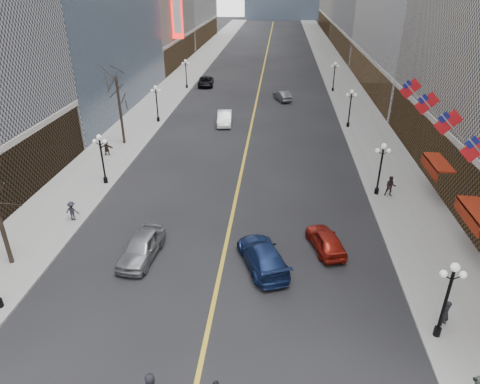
% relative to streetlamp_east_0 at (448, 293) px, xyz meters
% --- Properties ---
extents(sidewalk_east, '(6.00, 230.00, 0.15)m').
position_rel_streetlamp_east_0_xyz_m(sidewalk_east, '(2.20, 56.00, -2.83)').
color(sidewalk_east, gray).
rests_on(sidewalk_east, ground).
extents(sidewalk_west, '(6.00, 230.00, 0.15)m').
position_rel_streetlamp_east_0_xyz_m(sidewalk_west, '(-25.80, 56.00, -2.83)').
color(sidewalk_west, gray).
rests_on(sidewalk_west, ground).
extents(lane_line, '(0.25, 200.00, 0.02)m').
position_rel_streetlamp_east_0_xyz_m(lane_line, '(-11.80, 66.00, -2.89)').
color(lane_line, gold).
rests_on(lane_line, ground).
extents(streetlamp_east_0, '(1.26, 0.44, 4.52)m').
position_rel_streetlamp_east_0_xyz_m(streetlamp_east_0, '(0.00, 0.00, 0.00)').
color(streetlamp_east_0, black).
rests_on(streetlamp_east_0, sidewalk_east).
extents(streetlamp_east_1, '(1.26, 0.44, 4.52)m').
position_rel_streetlamp_east_0_xyz_m(streetlamp_east_1, '(0.00, 16.00, 0.00)').
color(streetlamp_east_1, black).
rests_on(streetlamp_east_1, sidewalk_east).
extents(streetlamp_east_2, '(1.26, 0.44, 4.52)m').
position_rel_streetlamp_east_0_xyz_m(streetlamp_east_2, '(0.00, 34.00, 0.00)').
color(streetlamp_east_2, black).
rests_on(streetlamp_east_2, sidewalk_east).
extents(streetlamp_east_3, '(1.26, 0.44, 4.52)m').
position_rel_streetlamp_east_0_xyz_m(streetlamp_east_3, '(0.00, 52.00, 0.00)').
color(streetlamp_east_3, black).
rests_on(streetlamp_east_3, sidewalk_east).
extents(streetlamp_west_1, '(1.26, 0.44, 4.52)m').
position_rel_streetlamp_east_0_xyz_m(streetlamp_west_1, '(-23.60, 16.00, 0.00)').
color(streetlamp_west_1, black).
rests_on(streetlamp_west_1, sidewalk_west).
extents(streetlamp_west_2, '(1.26, 0.44, 4.52)m').
position_rel_streetlamp_east_0_xyz_m(streetlamp_west_2, '(-23.60, 34.00, 0.00)').
color(streetlamp_west_2, black).
rests_on(streetlamp_west_2, sidewalk_west).
extents(streetlamp_west_3, '(1.26, 0.44, 4.52)m').
position_rel_streetlamp_east_0_xyz_m(streetlamp_west_3, '(-23.60, 52.00, 0.00)').
color(streetlamp_west_3, black).
rests_on(streetlamp_west_3, sidewalk_west).
extents(flag_2, '(2.87, 0.12, 2.87)m').
position_rel_streetlamp_east_0_xyz_m(flag_2, '(3.51, 8.00, 4.39)').
color(flag_2, '#B2B2B7').
rests_on(flag_2, ground).
extents(flag_3, '(2.87, 0.12, 2.87)m').
position_rel_streetlamp_east_0_xyz_m(flag_3, '(3.51, 13.00, 4.39)').
color(flag_3, '#B2B2B7').
rests_on(flag_3, ground).
extents(flag_4, '(2.87, 0.12, 2.87)m').
position_rel_streetlamp_east_0_xyz_m(flag_4, '(3.51, 18.00, 4.39)').
color(flag_4, '#B2B2B7').
rests_on(flag_4, ground).
extents(flag_5, '(2.87, 0.12, 2.87)m').
position_rel_streetlamp_east_0_xyz_m(flag_5, '(3.51, 23.00, 4.39)').
color(flag_5, '#B2B2B7').
rests_on(flag_5, ground).
extents(awning_b, '(1.40, 4.00, 0.93)m').
position_rel_streetlamp_east_0_xyz_m(awning_b, '(4.30, 8.00, 0.18)').
color(awning_b, maroon).
rests_on(awning_b, ground).
extents(awning_c, '(1.40, 4.00, 0.93)m').
position_rel_streetlamp_east_0_xyz_m(awning_c, '(4.30, 16.00, 0.18)').
color(awning_c, maroon).
rests_on(awning_c, ground).
extents(theatre_marquee, '(2.00, 0.55, 12.00)m').
position_rel_streetlamp_east_0_xyz_m(theatre_marquee, '(-27.68, 66.00, 9.10)').
color(theatre_marquee, red).
rests_on(theatre_marquee, ground).
extents(tree_west_far, '(3.60, 3.60, 7.92)m').
position_rel_streetlamp_east_0_xyz_m(tree_west_far, '(-25.30, 26.00, 3.34)').
color(tree_west_far, '#2D231C').
rests_on(tree_west_far, sidewalk_west).
extents(car_nb_near, '(2.44, 5.08, 1.67)m').
position_rel_streetlamp_east_0_xyz_m(car_nb_near, '(-17.11, 5.45, -2.07)').
color(car_nb_near, '#919398').
rests_on(car_nb_near, ground).
extents(car_nb_mid, '(2.11, 4.98, 1.60)m').
position_rel_streetlamp_east_0_xyz_m(car_nb_mid, '(-15.15, 34.00, -2.10)').
color(car_nb_mid, white).
rests_on(car_nb_mid, ground).
extents(car_nb_far, '(2.99, 5.52, 1.47)m').
position_rel_streetlamp_east_0_xyz_m(car_nb_far, '(-20.80, 54.19, -2.17)').
color(car_nb_far, black).
rests_on(car_nb_far, ground).
extents(car_sb_near, '(4.06, 5.95, 1.60)m').
position_rel_streetlamp_east_0_xyz_m(car_sb_near, '(-9.19, 5.25, -2.10)').
color(car_sb_near, navy).
rests_on(car_sb_near, ground).
extents(car_sb_mid, '(2.81, 4.58, 1.46)m').
position_rel_streetlamp_east_0_xyz_m(car_sb_mid, '(-5.02, 7.51, -2.17)').
color(car_sb_mid, maroon).
rests_on(car_sb_mid, ground).
extents(car_sb_far, '(2.95, 4.51, 1.40)m').
position_rel_streetlamp_east_0_xyz_m(car_sb_far, '(-7.98, 46.02, -2.20)').
color(car_sb_far, '#4A4E51').
rests_on(car_sb_far, ground).
extents(ped_ne_corner, '(0.71, 0.67, 1.56)m').
position_rel_streetlamp_east_0_xyz_m(ped_ne_corner, '(0.56, 0.80, -1.97)').
color(ped_ne_corner, black).
rests_on(ped_ne_corner, sidewalk_east).
extents(ped_east_walk, '(0.93, 0.61, 1.77)m').
position_rel_streetlamp_east_0_xyz_m(ped_east_walk, '(0.98, 15.69, -1.87)').
color(ped_east_walk, black).
rests_on(ped_east_walk, sidewalk_east).
extents(ped_west_walk, '(1.00, 0.42, 1.54)m').
position_rel_streetlamp_east_0_xyz_m(ped_west_walk, '(-23.65, 9.51, -1.98)').
color(ped_west_walk, black).
rests_on(ped_west_walk, sidewalk_west).
extents(ped_west_far, '(1.47, 0.52, 1.56)m').
position_rel_streetlamp_east_0_xyz_m(ped_west_far, '(-25.88, 22.40, -1.97)').
color(ped_west_far, black).
rests_on(ped_west_far, sidewalk_west).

